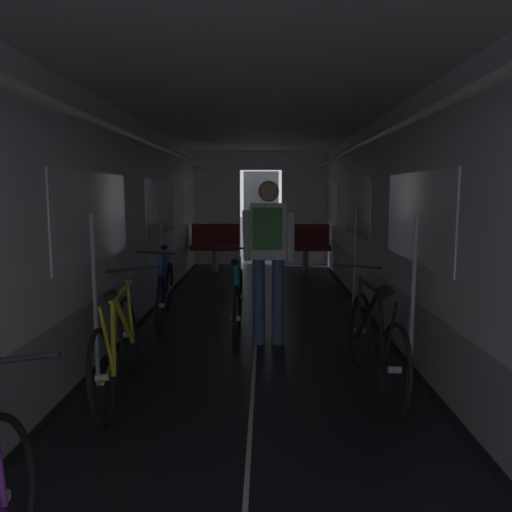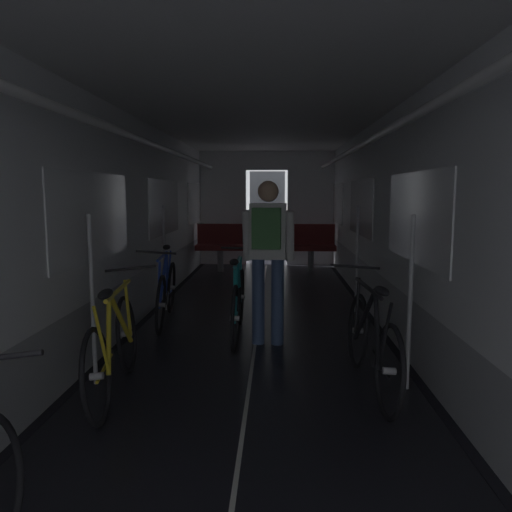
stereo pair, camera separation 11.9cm
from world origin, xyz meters
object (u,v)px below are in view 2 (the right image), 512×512
bench_seat_far_left (221,243)px  bicycle_black (371,343)px  person_cyclist_aisle (268,247)px  bicycle_teal_in_aisle (238,302)px  bicycle_blue (166,291)px  bicycle_yellow (114,346)px  bench_seat_far_right (311,243)px

bench_seat_far_left → bicycle_black: bearing=-72.6°
person_cyclist_aisle → bicycle_teal_in_aisle: person_cyclist_aisle is taller
bench_seat_far_left → bicycle_blue: size_ratio=0.58×
bicycle_black → bicycle_blue: (-2.09, 1.98, 0.00)m
bicycle_yellow → person_cyclist_aisle: size_ratio=1.00×
person_cyclist_aisle → bench_seat_far_right: bearing=81.0°
person_cyclist_aisle → bicycle_teal_in_aisle: bearing=140.7°
bench_seat_far_right → person_cyclist_aisle: person_cyclist_aisle is taller
bench_seat_far_left → bicycle_yellow: (-0.14, -6.17, -0.19)m
bench_seat_far_right → bicycle_blue: bench_seat_far_right is taller
bicycle_blue → bench_seat_far_right: bearing=63.4°
bicycle_black → bicycle_blue: same height
person_cyclist_aisle → bicycle_yellow: bearing=-131.5°
bicycle_yellow → bicycle_blue: bearing=91.9°
bench_seat_far_right → bicycle_teal_in_aisle: (-1.10, -4.58, -0.18)m
bicycle_blue → bicycle_yellow: (0.07, -2.16, -0.00)m
person_cyclist_aisle → bench_seat_far_left: bearing=102.0°
bicycle_black → bicycle_yellow: size_ratio=1.00×
bicycle_blue → person_cyclist_aisle: bearing=-33.9°
bench_seat_far_left → bicycle_yellow: bearing=-91.3°
bench_seat_far_left → bicycle_teal_in_aisle: bearing=-81.2°
bicycle_yellow → bicycle_teal_in_aisle: bearing=62.1°
bench_seat_far_right → bicycle_teal_in_aisle: 4.71m
bicycle_yellow → bench_seat_far_left: bearing=88.7°
bench_seat_far_left → bicycle_teal_in_aisle: bench_seat_far_left is taller
bench_seat_far_left → bench_seat_far_right: same height
bench_seat_far_right → bench_seat_far_left: bearing=180.0°
bicycle_blue → bicycle_yellow: 2.16m
bench_seat_far_left → bench_seat_far_right: size_ratio=1.00×
bicycle_blue → bicycle_yellow: size_ratio=1.00×
bicycle_black → person_cyclist_aisle: (-0.85, 1.14, 0.63)m
person_cyclist_aisle → bicycle_blue: bearing=146.1°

